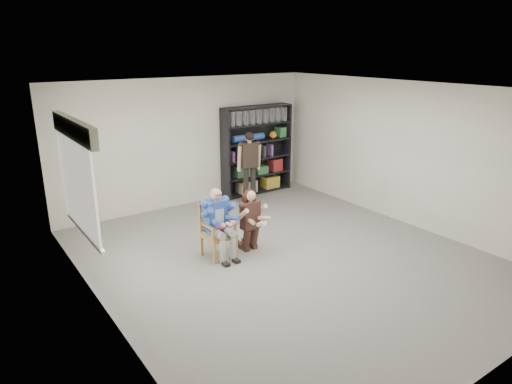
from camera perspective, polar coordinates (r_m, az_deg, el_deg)
room_shell at (r=7.29m, az=4.00°, el=1.72°), size 6.00×7.00×2.80m
floor at (r=7.79m, az=3.78°, el=-8.22°), size 6.00×7.00×0.01m
window_left at (r=6.84m, az=-21.29°, el=1.45°), size 0.16×2.00×1.75m
armchair at (r=7.67m, az=-4.72°, el=-4.87°), size 0.55×0.54×0.93m
seated_man at (r=7.62m, az=-4.75°, el=-3.90°), size 0.54×0.74×1.21m
kneeling_woman at (r=7.83m, az=-0.63°, el=-3.63°), size 0.49×0.76×1.11m
bookshelf at (r=10.91m, az=0.10°, el=5.25°), size 1.80×0.38×2.10m
standing_man at (r=10.16m, az=-0.82°, el=2.98°), size 0.56×0.41×1.64m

